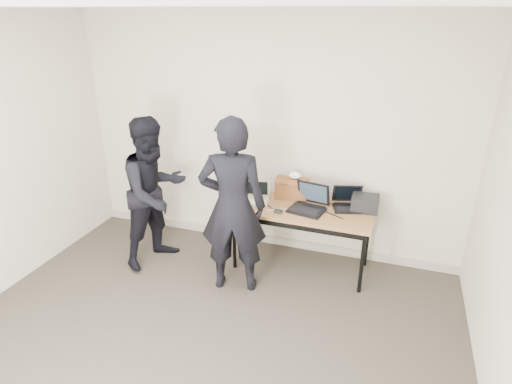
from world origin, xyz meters
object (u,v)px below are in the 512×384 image
at_px(desk, 302,214).
at_px(person_observer, 155,192).
at_px(laptop_right, 348,203).
at_px(leather_satchel, 292,188).
at_px(equipment_box, 365,203).
at_px(person_typist, 233,207).
at_px(laptop_center, 309,204).
at_px(laptop_beige, 256,199).

relative_size(desk, person_observer, 0.90).
bearing_deg(laptop_right, leather_satchel, 161.14).
bearing_deg(desk, equipment_box, 17.64).
height_order(desk, leather_satchel, leather_satchel).
xyz_separation_m(laptop_right, person_typist, (-1.03, -0.76, 0.14)).
relative_size(desk, equipment_box, 5.40).
relative_size(desk, laptop_right, 3.93).
distance_m(laptop_center, equipment_box, 0.59).
distance_m(laptop_beige, laptop_center, 0.60).
bearing_deg(equipment_box, laptop_right, 178.39).
distance_m(leather_satchel, equipment_box, 0.81).
relative_size(equipment_box, person_typist, 0.15).
distance_m(laptop_beige, person_observer, 1.11).
xyz_separation_m(laptop_beige, laptop_right, (0.98, 0.19, 0.01)).
xyz_separation_m(laptop_center, person_observer, (-1.64, -0.37, 0.06)).
height_order(desk, equipment_box, equipment_box).
xyz_separation_m(desk, equipment_box, (0.63, 0.19, 0.14)).
xyz_separation_m(laptop_beige, equipment_box, (1.16, 0.19, 0.03)).
bearing_deg(laptop_center, leather_satchel, 151.05).
bearing_deg(laptop_center, laptop_right, 35.62).
relative_size(laptop_center, person_observer, 0.25).
relative_size(desk, laptop_center, 3.58).
relative_size(laptop_center, laptop_right, 1.10).
bearing_deg(equipment_box, laptop_beige, -170.85).
distance_m(laptop_right, equipment_box, 0.18).
height_order(desk, laptop_center, laptop_center).
bearing_deg(leather_satchel, person_typist, -119.79).
xyz_separation_m(laptop_beige, person_typist, (-0.04, -0.56, 0.14)).
height_order(laptop_beige, person_typist, person_typist).
height_order(equipment_box, person_observer, person_observer).
bearing_deg(person_observer, desk, -55.80).
relative_size(leather_satchel, equipment_box, 1.32).
xyz_separation_m(desk, laptop_beige, (-0.53, 0.01, 0.11)).
distance_m(equipment_box, person_typist, 1.42).
distance_m(leather_satchel, person_observer, 1.51).
bearing_deg(laptop_beige, person_observer, -171.86).
bearing_deg(equipment_box, person_typist, -148.10).
xyz_separation_m(laptop_right, leather_satchel, (-0.63, 0.03, 0.07)).
height_order(desk, person_observer, person_observer).
bearing_deg(person_observer, person_typist, -80.13).
distance_m(laptop_right, person_observer, 2.10).
bearing_deg(desk, laptop_center, 19.37).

